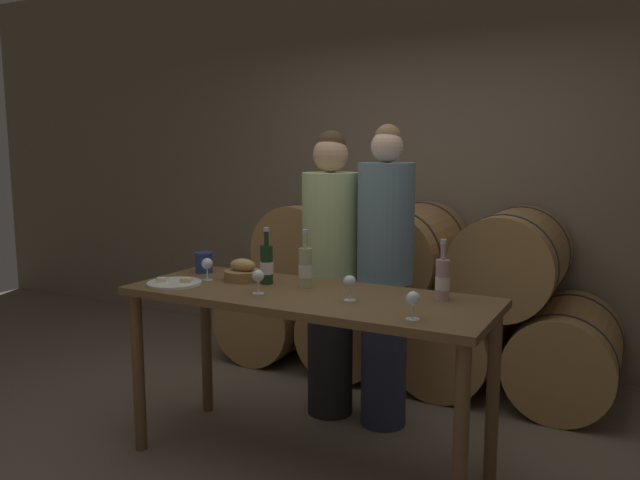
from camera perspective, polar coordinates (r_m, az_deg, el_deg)
name	(u,v)px	position (r m, az deg, el deg)	size (l,w,h in m)	color
ground_plane	(307,463)	(3.47, -1.16, -19.71)	(10.00, 10.00, 0.00)	#726654
stone_wall_back	(436,152)	(4.95, 10.54, 7.88)	(10.00, 0.12, 3.20)	#7F705B
barrel_stack	(408,297)	(4.54, 8.01, -5.19)	(2.82, 0.90, 1.24)	#A87A47
tasting_table	(307,315)	(3.17, -1.20, -6.91)	(1.88, 0.70, 0.91)	brown
person_left	(330,272)	(3.78, 0.95, -2.93)	(0.34, 0.34, 1.74)	#232326
person_right	(385,275)	(3.63, 5.97, -3.21)	(0.33, 0.33, 1.77)	#2D334C
wine_bottle_red	(267,264)	(3.34, -4.90, -2.19)	(0.07, 0.07, 0.31)	#193819
wine_bottle_white	(305,267)	(3.24, -1.36, -2.49)	(0.07, 0.07, 0.30)	#ADBC7F
wine_bottle_rose	(443,279)	(3.03, 11.15, -3.52)	(0.07, 0.07, 0.29)	#BC8E93
blue_crock	(204,261)	(3.70, -10.57, -1.93)	(0.11, 0.11, 0.12)	navy
bread_basket	(243,272)	(3.46, -7.06, -2.93)	(0.21, 0.21, 0.12)	olive
cheese_plate	(174,283)	(3.42, -13.18, -3.84)	(0.29, 0.29, 0.04)	white
wine_glass_far_left	(207,265)	(3.48, -10.29, -2.23)	(0.06, 0.06, 0.12)	white
wine_glass_left	(258,277)	(3.11, -5.69, -3.38)	(0.06, 0.06, 0.12)	white
wine_glass_center	(350,283)	(2.97, 2.73, -3.93)	(0.06, 0.06, 0.12)	white
wine_glass_right	(413,300)	(2.67, 8.51, -5.42)	(0.06, 0.06, 0.12)	white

